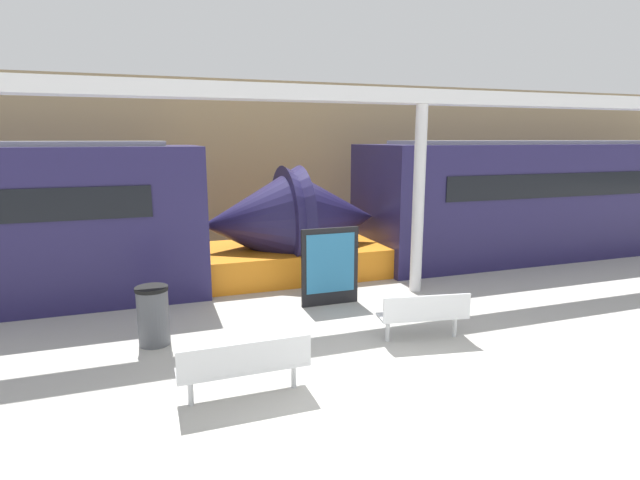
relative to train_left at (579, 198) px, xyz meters
name	(u,v)px	position (x,y,z in m)	size (l,w,h in m)	color
ground_plane	(396,400)	(-9.32, -6.22, -1.52)	(60.00, 60.00, 0.00)	#B2AFA8
station_wall	(240,163)	(-9.32, 4.19, 0.98)	(56.00, 0.20, 5.00)	tan
train_left	(579,198)	(0.00, 0.00, 0.00)	(18.01, 2.93, 3.20)	#231E4C
bench_near	(245,364)	(-11.11, -5.57, -1.05)	(1.67, 0.45, 0.81)	silver
bench_far	(424,313)	(-8.01, -4.68, -1.05)	(1.51, 0.67, 0.81)	silver
trash_bin	(153,316)	(-12.16, -3.36, -1.04)	(0.51, 0.51, 0.96)	#4C4F54
poster_board	(330,266)	(-8.81, -2.46, -0.74)	(1.17, 0.07, 1.55)	black
support_column_near	(418,201)	(-6.74, -2.21, 0.44)	(0.25, 0.25, 3.93)	silver
canopy_beam	(423,97)	(-6.74, -2.21, 2.55)	(28.00, 0.60, 0.28)	silver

